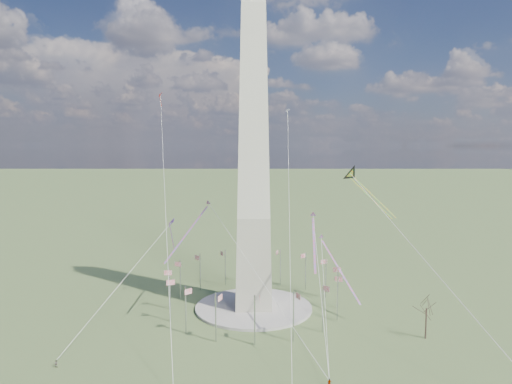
{
  "coord_description": "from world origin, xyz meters",
  "views": [
    {
      "loc": [
        -1.49,
        -136.66,
        50.11
      ],
      "look_at": [
        0.74,
        0.0,
        36.27
      ],
      "focal_mm": 32.0,
      "sensor_mm": 36.0,
      "label": 1
    }
  ],
  "objects_px": {
    "washington_monument": "(254,153)",
    "tree_near": "(427,306)",
    "kite_delta_black": "(353,177)",
    "person_west": "(56,364)"
  },
  "relations": [
    {
      "from": "tree_near",
      "to": "kite_delta_black",
      "type": "relative_size",
      "value": 0.71
    },
    {
      "from": "tree_near",
      "to": "person_west",
      "type": "distance_m",
      "value": 91.45
    },
    {
      "from": "washington_monument",
      "to": "kite_delta_black",
      "type": "relative_size",
      "value": 5.76
    },
    {
      "from": "person_west",
      "to": "kite_delta_black",
      "type": "distance_m",
      "value": 98.02
    },
    {
      "from": "person_west",
      "to": "kite_delta_black",
      "type": "bearing_deg",
      "value": -142.93
    },
    {
      "from": "tree_near",
      "to": "kite_delta_black",
      "type": "bearing_deg",
      "value": 111.87
    },
    {
      "from": "tree_near",
      "to": "person_west",
      "type": "relative_size",
      "value": 7.34
    },
    {
      "from": "washington_monument",
      "to": "tree_near",
      "type": "height_order",
      "value": "washington_monument"
    },
    {
      "from": "washington_monument",
      "to": "tree_near",
      "type": "relative_size",
      "value": 8.15
    },
    {
      "from": "person_west",
      "to": "washington_monument",
      "type": "bearing_deg",
      "value": -134.16
    }
  ]
}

